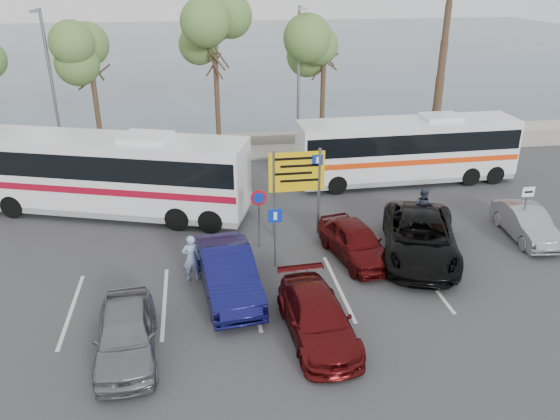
{
  "coord_description": "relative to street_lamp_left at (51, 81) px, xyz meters",
  "views": [
    {
      "loc": [
        -2.71,
        -16.35,
        9.86
      ],
      "look_at": [
        0.31,
        3.0,
        1.22
      ],
      "focal_mm": 35.0,
      "sensor_mm": 36.0,
      "label": 1
    }
  ],
  "objects": [
    {
      "name": "car_silver_a",
      "position": [
        5.0,
        -17.02,
        -3.91
      ],
      "size": [
        1.89,
        4.14,
        1.38
      ],
      "primitive_type": "imported",
      "rotation": [
        0.0,
        0.0,
        0.07
      ],
      "color": "slate",
      "rests_on": "ground"
    },
    {
      "name": "car_blue",
      "position": [
        8.0,
        -14.29,
        -3.82
      ],
      "size": [
        2.14,
        4.87,
        1.55
      ],
      "primitive_type": "imported",
      "rotation": [
        0.0,
        0.0,
        0.11
      ],
      "color": "#0F1048",
      "rests_on": "ground"
    },
    {
      "name": "car_maroon",
      "position": [
        10.4,
        -17.02,
        -3.97
      ],
      "size": [
        2.02,
        4.43,
        1.26
      ],
      "primitive_type": "imported",
      "rotation": [
        0.0,
        0.0,
        0.06
      ],
      "color": "#530D0E",
      "rests_on": "ground"
    },
    {
      "name": "street_lamp_left",
      "position": [
        0.0,
        0.0,
        0.0
      ],
      "size": [
        0.45,
        1.15,
        8.01
      ],
      "color": "slate",
      "rests_on": "kerb_strip"
    },
    {
      "name": "tree_right",
      "position": [
        14.5,
        0.48,
        1.57
      ],
      "size": [
        3.2,
        3.2,
        7.4
      ],
      "color": "#382619",
      "rests_on": "kerb_strip"
    },
    {
      "name": "tree_left",
      "position": [
        2.0,
        0.48,
        1.41
      ],
      "size": [
        3.2,
        3.2,
        7.2
      ],
      "color": "#382619",
      "rests_on": "kerb_strip"
    },
    {
      "name": "direction_sign",
      "position": [
        11.0,
        -10.32,
        -2.17
      ],
      "size": [
        2.2,
        0.12,
        3.6
      ],
      "color": "slate",
      "rests_on": "ground"
    },
    {
      "name": "tree_mid",
      "position": [
        8.5,
        0.48,
        2.06
      ],
      "size": [
        3.2,
        3.2,
        8.0
      ],
      "color": "#382619",
      "rests_on": "kerb_strip"
    },
    {
      "name": "sign_taxi",
      "position": [
        19.8,
        -12.03,
        -3.18
      ],
      "size": [
        0.5,
        0.07,
        2.2
      ],
      "color": "slate",
      "rests_on": "ground"
    },
    {
      "name": "ground",
      "position": [
        10.0,
        -13.52,
        -4.6
      ],
      "size": [
        120.0,
        120.0,
        0.0
      ],
      "primitive_type": "plane",
      "color": "#373739",
      "rests_on": "ground"
    },
    {
      "name": "street_lamp_right",
      "position": [
        13.0,
        0.0,
        0.0
      ],
      "size": [
        0.45,
        1.15,
        8.01
      ],
      "color": "slate",
      "rests_on": "kerb_strip"
    },
    {
      "name": "pedestrian_near",
      "position": [
        6.83,
        -13.24,
        -3.75
      ],
      "size": [
        0.63,
        0.42,
        1.69
      ],
      "primitive_type": "imported",
      "rotation": [
        0.0,
        0.0,
        3.17
      ],
      "color": "#8CA3CC",
      "rests_on": "ground"
    },
    {
      "name": "sea",
      "position": [
        10.0,
        46.48,
        -4.59
      ],
      "size": [
        140.0,
        140.0,
        0.0
      ],
      "primitive_type": "plane",
      "color": "#3A4A5E",
      "rests_on": "ground"
    },
    {
      "name": "car_red",
      "position": [
        12.8,
        -12.62,
        -3.91
      ],
      "size": [
        2.35,
        4.26,
        1.37
      ],
      "primitive_type": "imported",
      "rotation": [
        0.0,
        0.0,
        0.19
      ],
      "color": "#4C0A0B",
      "rests_on": "ground"
    },
    {
      "name": "car_silver_b",
      "position": [
        20.0,
        -12.02,
        -3.97
      ],
      "size": [
        1.65,
        3.91,
        1.25
      ],
      "primitive_type": "imported",
      "rotation": [
        0.0,
        0.0,
        -0.09
      ],
      "color": "gray",
      "rests_on": "ground"
    },
    {
      "name": "pedestrian_far",
      "position": [
        16.29,
        -10.4,
        -3.72
      ],
      "size": [
        1.06,
        1.08,
        1.75
      ],
      "primitive_type": "imported",
      "rotation": [
        0.0,
        0.0,
        2.28
      ],
      "color": "#353B50",
      "rests_on": "ground"
    },
    {
      "name": "lane_markings",
      "position": [
        8.86,
        -14.52,
        -4.6
      ],
      "size": [
        12.02,
        4.2,
        0.01
      ],
      "primitive_type": null,
      "color": "silver",
      "rests_on": "ground"
    },
    {
      "name": "coach_bus_right",
      "position": [
        17.5,
        -5.22,
        -3.03
      ],
      "size": [
        10.88,
        2.52,
        3.38
      ],
      "color": "white",
      "rests_on": "ground"
    },
    {
      "name": "sign_no_stop",
      "position": [
        9.4,
        -11.13,
        -3.02
      ],
      "size": [
        0.6,
        0.08,
        2.35
      ],
      "color": "slate",
      "rests_on": "ground"
    },
    {
      "name": "sign_parking",
      "position": [
        9.8,
        -12.73,
        -3.13
      ],
      "size": [
        0.5,
        0.07,
        2.25
      ],
      "color": "slate",
      "rests_on": "ground"
    },
    {
      "name": "coach_bus_left",
      "position": [
        3.5,
        -7.02,
        -2.89
      ],
      "size": [
        11.98,
        6.13,
        3.68
      ],
      "color": "white",
      "rests_on": "ground"
    },
    {
      "name": "kerb_strip",
      "position": [
        10.0,
        0.48,
        -4.52
      ],
      "size": [
        44.0,
        2.4,
        0.15
      ],
      "primitive_type": "cube",
      "color": "gray",
      "rests_on": "ground"
    },
    {
      "name": "suv_black",
      "position": [
        15.2,
        -12.83,
        -3.81
      ],
      "size": [
        4.33,
        6.25,
        1.59
      ],
      "primitive_type": "imported",
      "rotation": [
        0.0,
        0.0,
        -0.33
      ],
      "color": "black",
      "rests_on": "ground"
    },
    {
      "name": "seawall",
      "position": [
        10.0,
        2.48,
        -4.3
      ],
      "size": [
        48.0,
        0.8,
        0.6
      ],
      "primitive_type": "cube",
      "color": "#A59784",
      "rests_on": "ground"
    }
  ]
}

